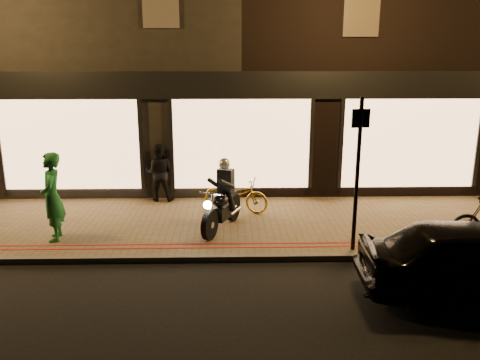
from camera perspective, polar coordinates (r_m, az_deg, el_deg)
name	(u,v)px	position (r m, az deg, el deg)	size (l,w,h in m)	color
ground	(247,262)	(9.12, 0.87, -9.98)	(90.00, 90.00, 0.00)	black
sidewalk	(244,224)	(10.95, 0.46, -5.40)	(50.00, 4.00, 0.12)	#726247
kerb_stone	(247,258)	(9.14, 0.86, -9.51)	(50.00, 0.14, 0.12)	#59544C
red_kerb_lines	(246,245)	(9.58, 0.74, -7.96)	(50.00, 0.26, 0.01)	maroon
building_row	(238,47)	(17.31, -0.28, 15.92)	(48.00, 10.11, 8.50)	black
motorcycle	(223,202)	(10.31, -2.12, -2.73)	(0.92, 1.84, 1.59)	black
sign_post	(358,167)	(9.18, 14.16, 1.56)	(0.35, 0.09, 3.00)	black
bicycle_gold	(236,194)	(11.55, -0.53, -1.77)	(0.58, 1.66, 0.87)	gold
person_green	(52,197)	(10.34, -21.92, -1.93)	(0.67, 0.44, 1.85)	#1C6B30
person_dark	(159,172)	(12.58, -9.81, 0.92)	(0.75, 0.58, 1.54)	black
parked_car	(479,260)	(8.53, 27.10, -8.70)	(1.53, 3.79, 1.29)	black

